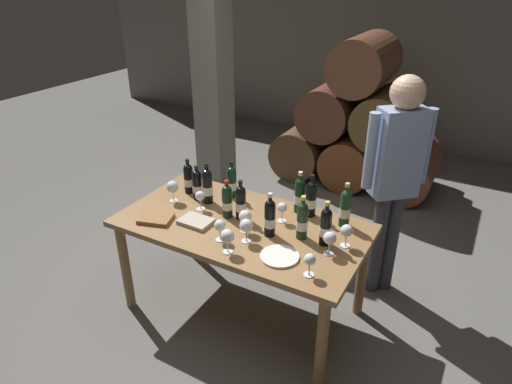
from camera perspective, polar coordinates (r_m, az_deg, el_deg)
The scene contains 31 objects.
ground_plane at distance 3.51m, azimuth -1.65°, elevation -14.65°, with size 14.00×14.00×0.00m, color #66635E.
cellar_back_wall at distance 6.64m, azimuth 18.03°, elevation 17.84°, with size 10.00×0.24×2.80m, color slate.
barrel_stack at distance 5.29m, azimuth 12.94°, elevation 8.04°, with size 1.86×0.90×1.69m.
stone_pillar at distance 4.78m, azimuth -5.57°, elevation 14.51°, with size 0.32×0.32×2.60m, color slate.
dining_table at distance 3.11m, azimuth -1.81°, elevation -5.44°, with size 1.70×0.90×0.76m.
wine_bottle_0 at distance 3.45m, azimuth -8.65°, elevation 1.78°, with size 0.07×0.07×0.28m.
wine_bottle_1 at distance 3.27m, azimuth -6.24°, elevation 0.79°, with size 0.07×0.07×0.32m.
wine_bottle_2 at distance 2.81m, azimuth 8.92°, elevation -4.34°, with size 0.07×0.07×0.30m.
wine_bottle_3 at distance 3.35m, azimuth -3.14°, elevation 1.35°, with size 0.07×0.07×0.29m.
wine_bottle_4 at distance 3.06m, azimuth -1.97°, elevation -1.29°, with size 0.07×0.07×0.29m.
wine_bottle_5 at distance 2.86m, azimuth 1.79°, elevation -3.27°, with size 0.07×0.07×0.31m.
wine_bottle_6 at distance 3.08m, azimuth -3.73°, elevation -1.15°, with size 0.07×0.07×0.28m.
wine_bottle_7 at distance 3.02m, azimuth 11.36°, elevation -1.98°, with size 0.07×0.07×0.32m.
wine_bottle_8 at distance 3.34m, azimuth -7.54°, elevation 0.96°, with size 0.07×0.07×0.27m.
wine_bottle_9 at distance 3.11m, azimuth 7.08°, elevation -0.81°, with size 0.07×0.07×0.31m.
wine_bottle_10 at distance 2.85m, azimuth 5.94°, elevation -3.61°, with size 0.07×0.07×0.30m.
wine_bottle_11 at distance 3.15m, azimuth 5.60°, elevation -0.35°, with size 0.07×0.07×0.31m.
wine_glass_0 at distance 2.73m, azimuth 9.44°, elevation -5.93°, with size 0.08×0.08×0.15m.
wine_glass_1 at distance 2.91m, azimuth -1.41°, elevation -3.20°, with size 0.09×0.09×0.16m.
wine_glass_2 at distance 2.71m, azimuth -3.70°, elevation -5.75°, with size 0.09×0.09×0.16m.
wine_glass_3 at distance 2.54m, azimuth 6.91°, elevation -8.71°, with size 0.07×0.07×0.14m.
wine_glass_4 at distance 3.20m, azimuth -7.19°, elevation -0.60°, with size 0.07×0.07×0.14m.
wine_glass_5 at distance 3.34m, azimuth -10.66°, elevation 0.60°, with size 0.09×0.09×0.16m.
wine_glass_6 at distance 2.82m, azimuth 11.54°, elevation -4.97°, with size 0.08×0.08×0.15m.
wine_glass_7 at distance 2.81m, azimuth -1.26°, elevation -4.41°, with size 0.09×0.09×0.16m.
wine_glass_8 at distance 2.83m, azimuth -4.66°, elevation -4.39°, with size 0.07×0.07×0.15m.
wine_glass_9 at distance 3.03m, azimuth 3.38°, elevation -2.10°, with size 0.07×0.07×0.14m.
tasting_notebook at distance 3.08m, azimuth -7.70°, elevation -3.76°, with size 0.22×0.16×0.03m, color #B2A893.
leather_ledger at distance 3.16m, azimuth -12.73°, elevation -3.35°, with size 0.22×0.16×0.03m, color #936038.
serving_plate at distance 2.72m, azimuth 3.05°, elevation -8.23°, with size 0.24×0.24×0.01m, color white.
sommelier_presenting at distance 3.30m, azimuth 17.44°, elevation 2.68°, with size 0.39×0.36×1.72m.
Camera 1 is at (1.36, -2.23, 2.35)m, focal length 31.20 mm.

